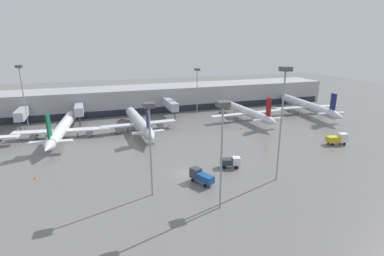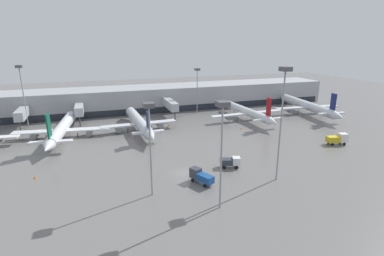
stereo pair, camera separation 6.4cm
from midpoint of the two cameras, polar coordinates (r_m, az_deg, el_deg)
name	(u,v)px [view 2 (the right image)]	position (r m, az deg, el deg)	size (l,w,h in m)	color
ground_plane	(184,173)	(62.91, -1.56, -8.63)	(320.00, 320.00, 0.00)	slate
terminal_building	(137,99)	(119.61, -10.37, 5.49)	(160.00, 29.48, 9.00)	#9EA0A5
parked_jet_0	(248,112)	(104.57, 10.62, 2.99)	(27.35, 33.57, 9.79)	silver
parked_jet_1	(139,122)	(91.93, -10.01, 1.09)	(22.85, 36.23, 8.65)	silver
parked_jet_3	(307,106)	(120.04, 21.13, 3.98)	(25.18, 39.77, 9.97)	silver
parked_jet_4	(62,129)	(92.08, -23.54, -0.14)	(26.30, 37.16, 9.83)	silver
service_truck_0	(201,176)	(58.32, 1.73, -9.13)	(3.79, 5.38, 2.69)	#19478C
service_truck_1	(338,139)	(88.04, 26.01, -1.82)	(5.60, 2.91, 2.94)	gold
service_truck_2	(231,162)	(65.66, 7.39, -6.36)	(4.61, 3.01, 2.35)	#2D333D
traffic_cone_0	(309,119)	(111.71, 21.38, 1.66)	(0.49, 0.49, 0.68)	orange
traffic_cone_1	(134,139)	(84.54, -10.92, -1.99)	(0.51, 0.51, 0.75)	orange
traffic_cone_2	(169,125)	(96.76, -4.46, 0.60)	(0.47, 0.47, 0.68)	orange
traffic_cone_3	(241,128)	(94.15, 9.37, -0.05)	(0.49, 0.49, 0.60)	orange
traffic_cone_4	(35,177)	(68.24, -27.68, -8.29)	(0.52, 0.52, 0.58)	orange
apron_light_mast_0	(283,95)	(57.50, 17.04, 6.04)	(1.80, 1.80, 22.07)	gray
apron_light_mast_1	(21,79)	(105.32, -29.79, 8.07)	(1.80, 1.80, 19.45)	gray
apron_light_mast_2	(222,125)	(45.78, 5.81, 0.50)	(1.80, 1.80, 17.87)	gray
apron_light_mast_3	(149,123)	(50.31, -8.09, 0.98)	(1.80, 1.80, 16.78)	gray
apron_light_mast_4	(197,78)	(111.91, 1.01, 9.59)	(1.80, 1.80, 16.69)	gray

